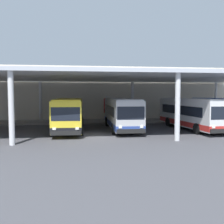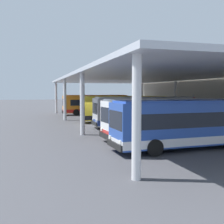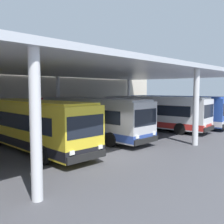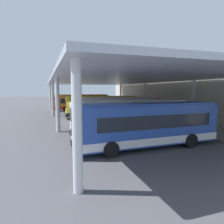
{
  "view_description": "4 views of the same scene",
  "coord_description": "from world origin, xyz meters",
  "px_view_note": "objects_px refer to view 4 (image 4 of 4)",
  "views": [
    {
      "loc": [
        -1.72,
        -21.69,
        3.66
      ],
      "look_at": [
        2.05,
        4.57,
        1.79
      ],
      "focal_mm": 41.76,
      "sensor_mm": 36.0,
      "label": 1
    },
    {
      "loc": [
        28.94,
        -6.71,
        3.73
      ],
      "look_at": [
        -0.56,
        2.17,
        1.38
      ],
      "focal_mm": 43.36,
      "sensor_mm": 36.0,
      "label": 2
    },
    {
      "loc": [
        -10.84,
        -10.37,
        3.87
      ],
      "look_at": [
        4.71,
        4.02,
        2.01
      ],
      "focal_mm": 41.73,
      "sensor_mm": 36.0,
      "label": 3
    },
    {
      "loc": [
        26.23,
        -3.66,
        4.11
      ],
      "look_at": [
        5.48,
        3.3,
        1.67
      ],
      "focal_mm": 32.17,
      "sensor_mm": 36.0,
      "label": 4
    }
  ],
  "objects_px": {
    "banner_sign": "(157,105)",
    "bus_departing": "(147,124)",
    "bus_nearest_bay": "(82,102)",
    "bench_waiting": "(209,124)",
    "bus_middle_bay": "(115,110)",
    "bus_second_bay": "(102,106)",
    "bus_far_bay": "(132,118)"
  },
  "relations": [
    {
      "from": "bus_nearest_bay",
      "to": "bus_departing",
      "type": "height_order",
      "value": "same"
    },
    {
      "from": "bus_nearest_bay",
      "to": "bus_departing",
      "type": "bearing_deg",
      "value": -0.09
    },
    {
      "from": "bus_nearest_bay",
      "to": "bus_middle_bay",
      "type": "xyz_separation_m",
      "value": [
        16.49,
        1.28,
        0.0
      ]
    },
    {
      "from": "bench_waiting",
      "to": "bus_second_bay",
      "type": "bearing_deg",
      "value": -149.6
    },
    {
      "from": "bus_far_bay",
      "to": "bus_departing",
      "type": "distance_m",
      "value": 3.5
    },
    {
      "from": "bus_nearest_bay",
      "to": "banner_sign",
      "type": "xyz_separation_m",
      "value": [
        15.73,
        7.66,
        0.32
      ]
    },
    {
      "from": "bus_second_bay",
      "to": "banner_sign",
      "type": "height_order",
      "value": "banner_sign"
    },
    {
      "from": "bus_middle_bay",
      "to": "bus_departing",
      "type": "xyz_separation_m",
      "value": [
        10.63,
        -1.32,
        0.0
      ]
    },
    {
      "from": "bus_middle_bay",
      "to": "bench_waiting",
      "type": "bearing_deg",
      "value": 44.06
    },
    {
      "from": "bus_second_bay",
      "to": "bus_nearest_bay",
      "type": "bearing_deg",
      "value": -174.71
    },
    {
      "from": "bus_nearest_bay",
      "to": "bus_second_bay",
      "type": "bearing_deg",
      "value": 5.29
    },
    {
      "from": "bus_nearest_bay",
      "to": "bench_waiting",
      "type": "distance_m",
      "value": 25.49
    },
    {
      "from": "bus_second_bay",
      "to": "bench_waiting",
      "type": "relative_size",
      "value": 5.9
    },
    {
      "from": "bench_waiting",
      "to": "bus_departing",
      "type": "bearing_deg",
      "value": -70.01
    },
    {
      "from": "bus_middle_bay",
      "to": "bus_departing",
      "type": "distance_m",
      "value": 10.71
    },
    {
      "from": "bus_nearest_bay",
      "to": "bus_departing",
      "type": "xyz_separation_m",
      "value": [
        27.12,
        -0.04,
        0.0
      ]
    },
    {
      "from": "bus_nearest_bay",
      "to": "bus_middle_bay",
      "type": "bearing_deg",
      "value": 4.44
    },
    {
      "from": "bus_middle_bay",
      "to": "bus_second_bay",
      "type": "bearing_deg",
      "value": -177.38
    },
    {
      "from": "banner_sign",
      "to": "bus_second_bay",
      "type": "bearing_deg",
      "value": -124.34
    },
    {
      "from": "bus_departing",
      "to": "bus_nearest_bay",
      "type": "bearing_deg",
      "value": 179.91
    },
    {
      "from": "bus_middle_bay",
      "to": "bus_far_bay",
      "type": "xyz_separation_m",
      "value": [
        7.14,
        -0.99,
        0.0
      ]
    },
    {
      "from": "bus_middle_bay",
      "to": "bus_departing",
      "type": "bearing_deg",
      "value": -7.09
    },
    {
      "from": "bus_nearest_bay",
      "to": "bus_far_bay",
      "type": "relative_size",
      "value": 1.0
    },
    {
      "from": "bus_second_bay",
      "to": "bus_departing",
      "type": "relative_size",
      "value": 1.0
    },
    {
      "from": "banner_sign",
      "to": "bus_departing",
      "type": "bearing_deg",
      "value": -34.09
    },
    {
      "from": "bus_nearest_bay",
      "to": "bench_waiting",
      "type": "relative_size",
      "value": 5.92
    },
    {
      "from": "bus_middle_bay",
      "to": "bus_far_bay",
      "type": "relative_size",
      "value": 0.99
    },
    {
      "from": "bus_departing",
      "to": "bench_waiting",
      "type": "distance_m",
      "value": 9.19
    },
    {
      "from": "bus_nearest_bay",
      "to": "bus_departing",
      "type": "distance_m",
      "value": 27.12
    },
    {
      "from": "bus_second_bay",
      "to": "bus_middle_bay",
      "type": "height_order",
      "value": "same"
    },
    {
      "from": "bus_second_bay",
      "to": "bench_waiting",
      "type": "height_order",
      "value": "bus_second_bay"
    },
    {
      "from": "bus_second_bay",
      "to": "bus_far_bay",
      "type": "bearing_deg",
      "value": -3.42
    }
  ]
}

